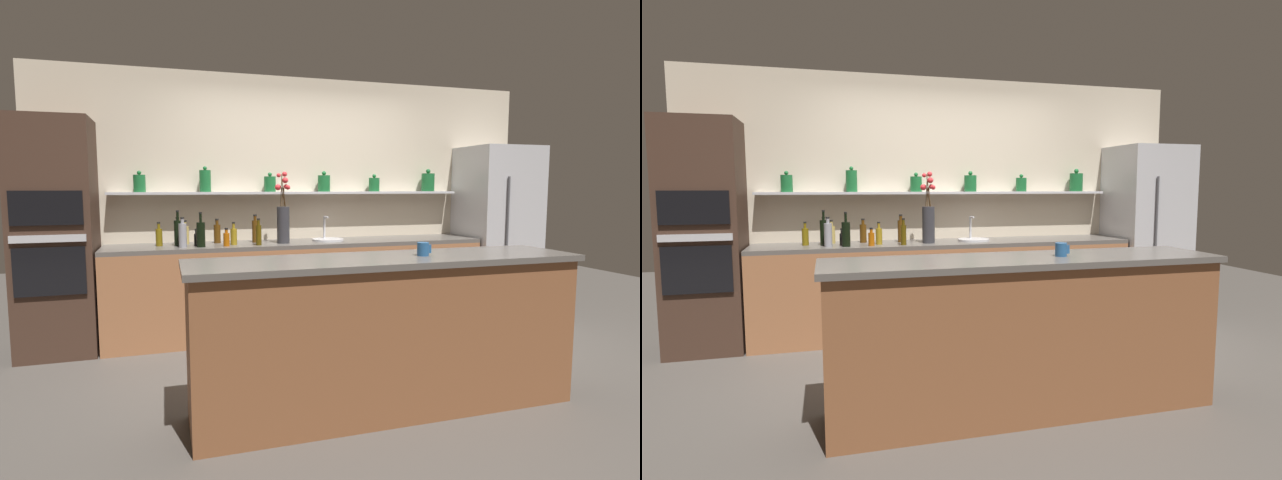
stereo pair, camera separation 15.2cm
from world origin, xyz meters
The scene contains 21 objects.
ground_plane centered at (0.00, 0.00, 0.00)m, with size 12.00×12.00×0.00m, color #4C4742.
back_wall_unit centered at (0.00, 1.60, 1.30)m, with size 5.20×0.28×2.60m.
back_counter_unit centered at (-0.06, 1.24, 0.46)m, with size 3.76×0.62×0.92m.
island_counter centered at (0.00, -0.68, 0.51)m, with size 2.58×0.61×1.02m.
refrigerator centered at (2.22, 1.20, 0.96)m, with size 0.76×0.73×1.91m.
oven_tower centered at (-2.28, 1.24, 1.03)m, with size 0.65×0.64×2.06m.
flower_vase centered at (-0.26, 1.16, 1.15)m, with size 0.14×0.17×0.70m.
sink_fixture centered at (0.22, 1.25, 0.94)m, with size 0.32×0.32×0.25m.
bottle_sauce_0 centered at (-1.09, 1.19, 0.99)m, with size 0.05×0.05×0.16m.
bottle_spirit_1 centered at (-0.88, 1.37, 1.02)m, with size 0.07×0.07×0.24m.
bottle_spirit_2 centered at (-1.18, 1.37, 1.01)m, with size 0.07×0.07×0.23m.
bottle_wine_3 centered at (-1.25, 1.22, 1.05)m, with size 0.07×0.07×0.33m.
bottle_spirit_4 centered at (-1.22, 1.10, 1.03)m, with size 0.07×0.07×0.28m.
bottle_sauce_5 centered at (-0.83, 1.07, 0.99)m, with size 0.06×0.06×0.17m.
bottle_spirit_6 centered at (-1.25, 1.30, 1.03)m, with size 0.06×0.06×0.26m.
bottle_wine_7 centered at (-1.06, 1.08, 1.04)m, with size 0.08×0.08×0.32m.
bottle_spirit_8 centered at (-0.51, 1.31, 1.04)m, with size 0.06×0.06×0.28m.
bottle_oil_9 centered at (-0.75, 1.16, 1.00)m, with size 0.06×0.06×0.22m.
bottle_oil_10 centered at (-1.42, 1.27, 1.01)m, with size 0.06×0.06×0.22m.
bottle_oil_11 centered at (-0.52, 1.06, 1.03)m, with size 0.05×0.05×0.25m.
coffee_mug centered at (0.24, -0.69, 1.06)m, with size 0.10×0.08×0.09m.
Camera 2 is at (-1.22, -3.63, 1.47)m, focal length 28.00 mm.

